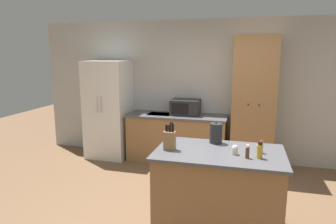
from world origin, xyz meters
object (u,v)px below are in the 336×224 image
object	(u,v)px
pantry_cabinet	(253,104)
spice_bottle_amber_oil	(261,147)
refrigerator	(108,109)
microwave	(185,107)
spice_bottle_tall_dark	(260,151)
spice_bottle_green_herb	(247,152)
spice_bottle_short_red	(235,150)
knife_block	(170,140)
kettle	(216,133)

from	to	relation	value
pantry_cabinet	spice_bottle_amber_oil	xyz separation A→B (m)	(0.06, -2.00, -0.13)
refrigerator	spice_bottle_amber_oil	bearing A→B (deg)	-35.74
microwave	spice_bottle_tall_dark	xyz separation A→B (m)	(1.23, -2.26, -0.00)
spice_bottle_tall_dark	refrigerator	bearing A→B (deg)	141.73
pantry_cabinet	spice_bottle_tall_dark	xyz separation A→B (m)	(0.04, -2.18, -0.12)
spice_bottle_amber_oil	spice_bottle_green_herb	world-z (taller)	spice_bottle_green_herb
refrigerator	spice_bottle_green_herb	size ratio (longest dim) A/B	13.31
spice_bottle_short_red	spice_bottle_green_herb	size ratio (longest dim) A/B	0.69
knife_block	spice_bottle_tall_dark	bearing A→B (deg)	-2.05
spice_bottle_amber_oil	pantry_cabinet	bearing A→B (deg)	91.64
microwave	refrigerator	bearing A→B (deg)	-175.63
pantry_cabinet	kettle	bearing A→B (deg)	-104.29
pantry_cabinet	microwave	xyz separation A→B (m)	(-1.19, 0.09, -0.11)
refrigerator	spice_bottle_amber_oil	size ratio (longest dim) A/B	13.55
pantry_cabinet	microwave	bearing A→B (deg)	175.89
knife_block	kettle	size ratio (longest dim) A/B	1.20
knife_block	microwave	bearing A→B (deg)	97.17
microwave	spice_bottle_short_red	xyz separation A→B (m)	(0.98, -2.21, -0.04)
refrigerator	spice_bottle_green_herb	world-z (taller)	refrigerator
microwave	spice_bottle_short_red	bearing A→B (deg)	-66.01
refrigerator	knife_block	size ratio (longest dim) A/B	5.92
spice_bottle_tall_dark	spice_bottle_green_herb	world-z (taller)	spice_bottle_tall_dark
spice_bottle_amber_oil	spice_bottle_green_herb	distance (m)	0.25
kettle	spice_bottle_short_red	bearing A→B (deg)	-57.14
refrigerator	spice_bottle_tall_dark	world-z (taller)	refrigerator
microwave	spice_bottle_amber_oil	bearing A→B (deg)	-59.11
microwave	knife_block	bearing A→B (deg)	-82.83
knife_block	spice_bottle_green_herb	xyz separation A→B (m)	(0.83, -0.06, -0.05)
pantry_cabinet	knife_block	distance (m)	2.33
refrigerator	spice_bottle_amber_oil	xyz separation A→B (m)	(2.74, -1.97, 0.08)
spice_bottle_tall_dark	spice_bottle_short_red	bearing A→B (deg)	167.71
refrigerator	knife_block	world-z (taller)	refrigerator
refrigerator	spice_bottle_tall_dark	bearing A→B (deg)	-38.27
microwave	spice_bottle_short_red	distance (m)	2.42
knife_block	spice_bottle_tall_dark	distance (m)	0.95
microwave	spice_bottle_amber_oil	world-z (taller)	microwave
kettle	pantry_cabinet	bearing A→B (deg)	75.71
knife_block	spice_bottle_green_herb	distance (m)	0.83
spice_bottle_short_red	kettle	distance (m)	0.45
spice_bottle_short_red	kettle	world-z (taller)	kettle
spice_bottle_green_herb	kettle	bearing A→B (deg)	129.04
microwave	knife_block	world-z (taller)	knife_block
pantry_cabinet	spice_bottle_green_herb	distance (m)	2.21
microwave	spice_bottle_short_red	world-z (taller)	microwave
refrigerator	spice_bottle_tall_dark	size ratio (longest dim) A/B	10.69
pantry_cabinet	spice_bottle_green_herb	xyz separation A→B (m)	(-0.08, -2.21, -0.13)
pantry_cabinet	knife_block	size ratio (longest dim) A/B	7.27
pantry_cabinet	spice_bottle_amber_oil	bearing A→B (deg)	-88.36
refrigerator	spice_bottle_tall_dark	xyz separation A→B (m)	(2.72, -2.15, 0.09)
pantry_cabinet	spice_bottle_short_red	xyz separation A→B (m)	(-0.21, -2.12, -0.15)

